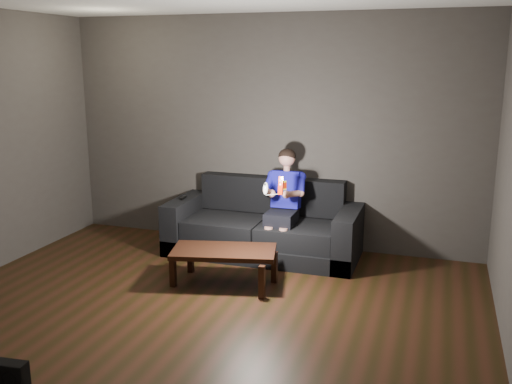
% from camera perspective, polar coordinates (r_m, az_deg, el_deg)
% --- Properties ---
extents(floor, '(5.00, 5.00, 0.00)m').
position_cam_1_polar(floor, '(4.86, -7.63, -13.72)').
color(floor, black).
rests_on(floor, ground).
extents(back_wall, '(5.00, 0.04, 2.70)m').
position_cam_1_polar(back_wall, '(6.72, 1.32, 6.01)').
color(back_wall, '#3F3A37').
rests_on(back_wall, ground).
extents(sofa, '(2.16, 0.93, 0.83)m').
position_cam_1_polar(sofa, '(6.54, 0.81, -3.87)').
color(sofa, black).
rests_on(sofa, floor).
extents(child, '(0.46, 0.57, 1.14)m').
position_cam_1_polar(child, '(6.30, 2.81, -0.33)').
color(child, black).
rests_on(child, sofa).
extents(wii_remote_red, '(0.05, 0.07, 0.19)m').
position_cam_1_polar(wii_remote_red, '(5.82, 2.50, 0.66)').
color(wii_remote_red, '#F22300').
rests_on(wii_remote_red, child).
extents(nunchuk_white, '(0.06, 0.09, 0.14)m').
position_cam_1_polar(nunchuk_white, '(5.88, 0.96, 0.36)').
color(nunchuk_white, white).
rests_on(nunchuk_white, child).
extents(wii_remote_black, '(0.05, 0.14, 0.03)m').
position_cam_1_polar(wii_remote_black, '(6.73, -7.30, -0.58)').
color(wii_remote_black, black).
rests_on(wii_remote_black, sofa).
extents(coffee_table, '(1.10, 0.72, 0.37)m').
position_cam_1_polar(coffee_table, '(5.65, -3.23, -6.21)').
color(coffee_table, black).
rests_on(coffee_table, floor).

